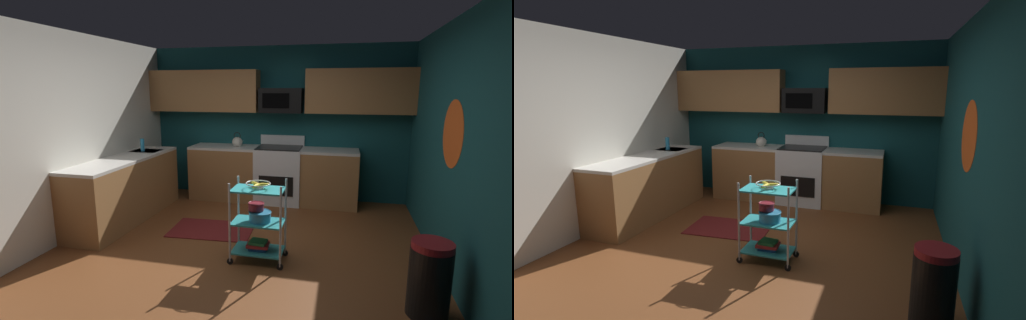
# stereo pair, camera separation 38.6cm
# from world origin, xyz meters

# --- Properties ---
(floor) EXTENTS (4.40, 4.80, 0.04)m
(floor) POSITION_xyz_m (0.00, 0.00, -0.02)
(floor) COLOR brown
(floor) RESTS_ON ground
(wall_back) EXTENTS (4.52, 0.06, 2.60)m
(wall_back) POSITION_xyz_m (0.00, 2.43, 1.30)
(wall_back) COLOR #14474C
(wall_back) RESTS_ON ground
(wall_left) EXTENTS (0.06, 4.80, 2.60)m
(wall_left) POSITION_xyz_m (-2.23, 0.00, 1.30)
(wall_left) COLOR silver
(wall_left) RESTS_ON ground
(wall_right) EXTENTS (0.06, 4.80, 2.60)m
(wall_right) POSITION_xyz_m (2.23, 0.00, 1.30)
(wall_right) COLOR #14474C
(wall_right) RESTS_ON ground
(wall_flower_decal) EXTENTS (0.00, 0.68, 0.68)m
(wall_flower_decal) POSITION_xyz_m (2.20, 0.15, 1.45)
(wall_flower_decal) COLOR #E5591E
(counter_run) EXTENTS (3.61, 2.73, 0.92)m
(counter_run) POSITION_xyz_m (-0.83, 1.51, 0.46)
(counter_run) COLOR #9E6B3D
(counter_run) RESTS_ON ground
(oven_range) EXTENTS (0.76, 0.65, 1.10)m
(oven_range) POSITION_xyz_m (0.12, 2.10, 0.48)
(oven_range) COLOR white
(oven_range) RESTS_ON ground
(upper_cabinets) EXTENTS (4.40, 0.33, 0.70)m
(upper_cabinets) POSITION_xyz_m (-0.03, 2.23, 1.85)
(upper_cabinets) COLOR #9E6B3D
(microwave) EXTENTS (0.70, 0.39, 0.40)m
(microwave) POSITION_xyz_m (0.12, 2.21, 1.70)
(microwave) COLOR black
(rolling_cart) EXTENTS (0.63, 0.37, 0.91)m
(rolling_cart) POSITION_xyz_m (0.28, -0.10, 0.45)
(rolling_cart) COLOR silver
(rolling_cart) RESTS_ON ground
(fruit_bowl) EXTENTS (0.27, 0.27, 0.07)m
(fruit_bowl) POSITION_xyz_m (0.28, -0.10, 0.88)
(fruit_bowl) COLOR silver
(fruit_bowl) RESTS_ON rolling_cart
(mixing_bowl_large) EXTENTS (0.25, 0.25, 0.11)m
(mixing_bowl_large) POSITION_xyz_m (0.30, -0.10, 0.52)
(mixing_bowl_large) COLOR #338CBF
(mixing_bowl_large) RESTS_ON rolling_cart
(mixing_bowl_small) EXTENTS (0.18, 0.18, 0.08)m
(mixing_bowl_small) POSITION_xyz_m (0.24, -0.06, 0.62)
(mixing_bowl_small) COLOR maroon
(mixing_bowl_small) RESTS_ON rolling_cart
(book_stack) EXTENTS (0.25, 0.20, 0.10)m
(book_stack) POSITION_xyz_m (0.28, -0.10, 0.18)
(book_stack) COLOR #1E4C8C
(book_stack) RESTS_ON rolling_cart
(kettle) EXTENTS (0.21, 0.18, 0.26)m
(kettle) POSITION_xyz_m (-0.61, 2.10, 1.00)
(kettle) COLOR beige
(kettle) RESTS_ON counter_run
(dish_soap_bottle) EXTENTS (0.06, 0.06, 0.20)m
(dish_soap_bottle) POSITION_xyz_m (-1.93, 1.28, 1.02)
(dish_soap_bottle) COLOR #2D8CBF
(dish_soap_bottle) RESTS_ON counter_run
(trash_can) EXTENTS (0.34, 0.42, 0.66)m
(trash_can) POSITION_xyz_m (1.90, -0.74, 0.33)
(trash_can) COLOR black
(trash_can) RESTS_ON ground
(floor_rug) EXTENTS (1.14, 0.77, 0.01)m
(floor_rug) POSITION_xyz_m (-0.54, 0.61, 0.01)
(floor_rug) COLOR maroon
(floor_rug) RESTS_ON ground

